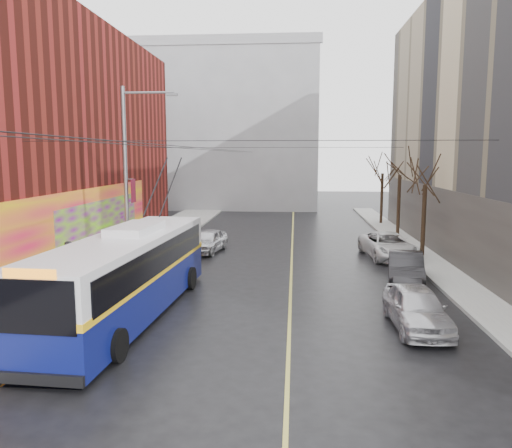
{
  "coord_description": "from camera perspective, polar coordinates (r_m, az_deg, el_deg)",
  "views": [
    {
      "loc": [
        1.64,
        -12.93,
        5.84
      ],
      "look_at": [
        -0.09,
        9.22,
        2.79
      ],
      "focal_mm": 35.0,
      "sensor_mm": 36.0,
      "label": 1
    }
  ],
  "objects": [
    {
      "name": "parked_car_a",
      "position": [
        17.98,
        17.88,
        -9.09
      ],
      "size": [
        1.84,
        4.32,
        1.45
      ],
      "primitive_type": "imported",
      "rotation": [
        0.0,
        0.0,
        0.03
      ],
      "color": "silver",
      "rests_on": "ground"
    },
    {
      "name": "trolleybus",
      "position": [
        18.74,
        -14.53,
        -5.5
      ],
      "size": [
        3.36,
        12.28,
        5.76
      ],
      "rotation": [
        0.0,
        0.0,
        -0.06
      ],
      "color": "#0B1257",
      "rests_on": "ground"
    },
    {
      "name": "tree_near",
      "position": [
        29.86,
        18.84,
        5.75
      ],
      "size": [
        3.2,
        3.2,
        6.4
      ],
      "color": "black",
      "rests_on": "ground"
    },
    {
      "name": "pedestrian_a",
      "position": [
        23.95,
        -20.43,
        -4.1
      ],
      "size": [
        0.46,
        0.7,
        1.9
      ],
      "primitive_type": "imported",
      "rotation": [
        0.0,
        0.0,
        1.56
      ],
      "color": "black",
      "rests_on": "sidewalk_left"
    },
    {
      "name": "parked_car_b",
      "position": [
        24.0,
        16.72,
        -4.84
      ],
      "size": [
        2.22,
        4.54,
        1.43
      ],
      "primitive_type": "imported",
      "rotation": [
        0.0,
        0.0,
        -0.17
      ],
      "color": "#242426",
      "rests_on": "ground"
    },
    {
      "name": "puddle",
      "position": [
        15.71,
        -21.58,
        -14.56
      ],
      "size": [
        2.68,
        3.1,
        0.01
      ],
      "primitive_type": "cube",
      "color": "black",
      "rests_on": "ground"
    },
    {
      "name": "tree_far",
      "position": [
        43.56,
        14.3,
        6.66
      ],
      "size": [
        3.2,
        3.2,
        6.57
      ],
      "color": "black",
      "rests_on": "ground"
    },
    {
      "name": "sidewalk_right",
      "position": [
        26.62,
        20.49,
        -5.19
      ],
      "size": [
        2.0,
        60.0,
        0.15
      ],
      "primitive_type": "cube",
      "color": "gray",
      "rests_on": "ground"
    },
    {
      "name": "streetlight_pole",
      "position": [
        24.23,
        -14.32,
        5.23
      ],
      "size": [
        2.65,
        0.6,
        9.0
      ],
      "color": "slate",
      "rests_on": "ground"
    },
    {
      "name": "sidewalk_left",
      "position": [
        27.34,
        -16.34,
        -4.67
      ],
      "size": [
        4.0,
        60.0,
        0.15
      ],
      "primitive_type": "cube",
      "color": "gray",
      "rests_on": "ground"
    },
    {
      "name": "building_far",
      "position": [
        58.51,
        -3.09,
        10.92
      ],
      "size": [
        20.5,
        12.1,
        18.0
      ],
      "color": "gray",
      "rests_on": "ground"
    },
    {
      "name": "pedestrian_c",
      "position": [
        23.64,
        -19.22,
        -4.26
      ],
      "size": [
        1.35,
        1.29,
        1.84
      ],
      "primitive_type": "imported",
      "rotation": [
        0.0,
        0.0,
        2.44
      ],
      "color": "black",
      "rests_on": "sidewalk_left"
    },
    {
      "name": "tree_mid",
      "position": [
        36.68,
        16.16,
        6.6
      ],
      "size": [
        3.2,
        3.2,
        6.68
      ],
      "color": "black",
      "rests_on": "ground"
    },
    {
      "name": "pedestrian_b",
      "position": [
        25.05,
        -19.16,
        -3.68
      ],
      "size": [
        1.07,
        1.09,
        1.77
      ],
      "primitive_type": "imported",
      "rotation": [
        0.0,
        0.0,
        0.84
      ],
      "color": "black",
      "rests_on": "sidewalk_left"
    },
    {
      "name": "lane_line",
      "position": [
        27.56,
        4.09,
        -4.43
      ],
      "size": [
        0.12,
        50.0,
        0.01
      ],
      "primitive_type": "cube",
      "color": "#BFB74C",
      "rests_on": "ground"
    },
    {
      "name": "pigeons_flying",
      "position": [
        23.35,
        -5.42,
        10.97
      ],
      "size": [
        1.62,
        0.38,
        1.77
      ],
      "color": "slate"
    },
    {
      "name": "parked_car_c",
      "position": [
        29.59,
        14.85,
        -2.4
      ],
      "size": [
        3.07,
        5.48,
        1.45
      ],
      "primitive_type": "imported",
      "rotation": [
        0.0,
        0.0,
        0.13
      ],
      "color": "silver",
      "rests_on": "ground"
    },
    {
      "name": "catenary_wires",
      "position": [
        28.02,
        -4.15,
        8.63
      ],
      "size": [
        18.0,
        60.0,
        0.22
      ],
      "color": "black"
    },
    {
      "name": "ground",
      "position": [
        14.28,
        -2.62,
        -16.32
      ],
      "size": [
        140.0,
        140.0,
        0.0
      ],
      "primitive_type": "plane",
      "color": "black",
      "rests_on": "ground"
    },
    {
      "name": "following_car",
      "position": [
        30.57,
        -5.56,
        -1.92
      ],
      "size": [
        2.27,
        4.26,
        1.38
      ],
      "primitive_type": "imported",
      "rotation": [
        0.0,
        0.0,
        -0.16
      ],
      "color": "silver",
      "rests_on": "ground"
    }
  ]
}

